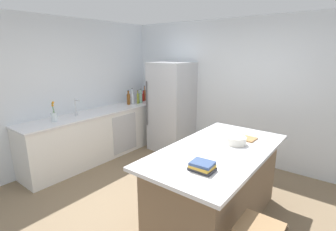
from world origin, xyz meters
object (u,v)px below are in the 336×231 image
object	(u,v)px
olive_oil_bottle	(138,98)
sink_faucet	(76,107)
vinegar_bottle	(145,95)
cookbook_stack	(202,166)
cutting_board	(244,138)
flower_vase	(54,116)
gin_bottle	(141,98)
hot_sauce_bottle	(143,97)
syrup_bottle	(141,97)
soda_bottle	(132,98)
kitchen_island	(216,185)
whiskey_bottle	(129,99)
refrigerator	(172,107)
mixing_bowl	(236,141)

from	to	relation	value
olive_oil_bottle	sink_faucet	bearing A→B (deg)	-95.06
vinegar_bottle	cookbook_stack	size ratio (longest dim) A/B	1.45
cookbook_stack	cutting_board	distance (m)	1.10
flower_vase	gin_bottle	xyz separation A→B (m)	(0.06, 1.95, 0.02)
hot_sauce_bottle	cutting_board	distance (m)	3.01
syrup_bottle	soda_bottle	bearing A→B (deg)	-84.09
kitchen_island	flower_vase	xyz separation A→B (m)	(-2.65, -0.52, 0.54)
olive_oil_bottle	gin_bottle	bearing A→B (deg)	88.10
flower_vase	vinegar_bottle	size ratio (longest dim) A/B	1.01
cutting_board	olive_oil_bottle	bearing A→B (deg)	163.01
vinegar_bottle	hot_sauce_bottle	size ratio (longest dim) A/B	1.37
gin_bottle	whiskey_bottle	bearing A→B (deg)	-108.72
refrigerator	flower_vase	world-z (taller)	refrigerator
syrup_bottle	cookbook_stack	distance (m)	3.52
olive_oil_bottle	whiskey_bottle	size ratio (longest dim) A/B	0.96
olive_oil_bottle	cutting_board	world-z (taller)	olive_oil_bottle
refrigerator	hot_sauce_bottle	bearing A→B (deg)	175.26
sink_faucet	flower_vase	size ratio (longest dim) A/B	0.89
vinegar_bottle	syrup_bottle	size ratio (longest dim) A/B	1.27
gin_bottle	whiskey_bottle	size ratio (longest dim) A/B	1.02
soda_bottle	cookbook_stack	world-z (taller)	soda_bottle
gin_bottle	olive_oil_bottle	world-z (taller)	gin_bottle
syrup_bottle	soda_bottle	size ratio (longest dim) A/B	0.77
cookbook_stack	cutting_board	world-z (taller)	cookbook_stack
flower_vase	hot_sauce_bottle	xyz separation A→B (m)	(-0.05, 2.15, -0.00)
hot_sauce_bottle	cutting_board	size ratio (longest dim) A/B	0.79
refrigerator	cutting_board	size ratio (longest dim) A/B	5.87
kitchen_island	sink_faucet	bearing A→B (deg)	-178.46
kitchen_island	soda_bottle	bearing A→B (deg)	154.91
refrigerator	gin_bottle	xyz separation A→B (m)	(-0.75, -0.13, 0.13)
cookbook_stack	olive_oil_bottle	bearing A→B (deg)	144.74
sink_faucet	soda_bottle	size ratio (longest dim) A/B	0.88
sink_faucet	gin_bottle	xyz separation A→B (m)	(0.13, 1.50, -0.04)
olive_oil_bottle	mixing_bowl	world-z (taller)	olive_oil_bottle
syrup_bottle	gin_bottle	xyz separation A→B (m)	(0.10, -0.11, 0.02)
refrigerator	syrup_bottle	distance (m)	0.86
gin_bottle	soda_bottle	world-z (taller)	soda_bottle
refrigerator	gin_bottle	bearing A→B (deg)	-170.20
cookbook_stack	mixing_bowl	size ratio (longest dim) A/B	0.97
kitchen_island	whiskey_bottle	xyz separation A→B (m)	(-2.68, 1.15, 0.57)
olive_oil_bottle	mixing_bowl	bearing A→B (deg)	-21.85
vinegar_bottle	olive_oil_bottle	size ratio (longest dim) A/B	1.16
soda_bottle	syrup_bottle	bearing A→B (deg)	95.91
kitchen_island	flower_vase	distance (m)	2.75
soda_bottle	vinegar_bottle	bearing A→B (deg)	98.31
kitchen_island	whiskey_bottle	size ratio (longest dim) A/B	6.55
soda_bottle	cutting_board	distance (m)	2.86
olive_oil_bottle	mixing_bowl	xyz separation A→B (m)	(2.70, -1.08, -0.05)
soda_bottle	cookbook_stack	xyz separation A→B (m)	(2.79, -1.82, -0.07)
flower_vase	cookbook_stack	size ratio (longest dim) A/B	1.46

